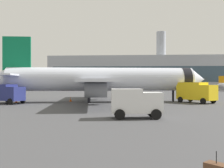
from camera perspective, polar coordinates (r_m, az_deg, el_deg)
The scene contains 9 objects.
airplane_at_gate at distance 44.15m, azimuth -2.58°, elevation 0.95°, with size 35.72×32.36×10.50m.
service_truck at distance 42.97m, azimuth -21.03°, elevation -1.78°, with size 5.28×4.13×2.90m.
fuel_truck at distance 43.86m, azimuth 17.31°, elevation -1.52°, with size 5.71×6.13×3.20m.
cargo_van at distance 23.88m, azimuth 5.03°, elevation -3.76°, with size 4.59×2.73×2.60m.
safety_cone_near at distance 44.72m, azimuth 4.68°, elevation -3.31°, with size 0.44×0.44×0.68m.
safety_cone_mid at distance 53.73m, azimuth 8.25°, elevation -2.70°, with size 0.44×0.44×0.71m.
safety_cone_far at distance 45.37m, azimuth -19.57°, elevation -3.29°, with size 0.44×0.44×0.65m.
safety_cone_outer at distance 45.68m, azimuth -8.74°, elevation -3.19°, with size 0.44×0.44×0.77m.
terminal_building at distance 131.46m, azimuth 9.18°, elevation 2.35°, with size 100.56×18.18×27.62m.
Camera 1 is at (0.01, -2.25, 3.13)m, focal length 43.30 mm.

